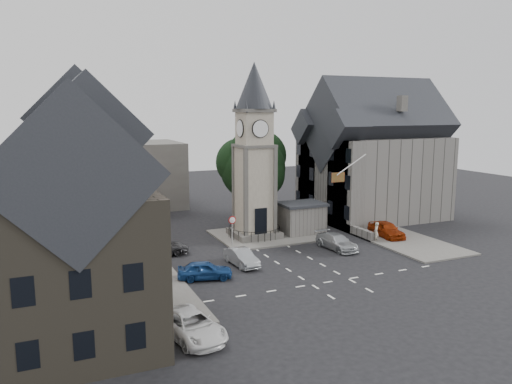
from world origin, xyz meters
name	(u,v)px	position (x,y,z in m)	size (l,w,h in m)	color
ground	(294,260)	(0.00, 0.00, 0.00)	(120.00, 120.00, 0.00)	black
pavement_west	(123,258)	(-12.50, 6.00, 0.07)	(6.00, 30.00, 0.14)	#595651
pavement_east	(359,225)	(12.00, 8.00, 0.07)	(6.00, 26.00, 0.14)	#595651
central_island	(269,235)	(1.50, 8.00, 0.08)	(10.00, 8.00, 0.16)	#595651
road_markings	(330,282)	(0.00, -5.50, 0.01)	(20.00, 8.00, 0.01)	silver
clock_tower	(254,152)	(0.00, 7.99, 8.12)	(4.86, 4.86, 16.25)	#4C4944
stone_shelter	(301,218)	(4.80, 7.50, 1.55)	(4.30, 3.30, 3.08)	#64615C
town_tree	(253,159)	(2.00, 13.00, 6.97)	(7.20, 7.20, 10.80)	black
warning_sign_post	(232,225)	(-3.20, 5.43, 2.03)	(0.70, 0.19, 2.85)	black
terrace_pink	(71,167)	(-15.50, 16.00, 6.58)	(8.10, 7.60, 12.80)	#C8898D
terrace_cream	(78,178)	(-15.50, 8.00, 6.58)	(8.10, 7.60, 12.80)	beige
terrace_tudor	(88,198)	(-15.50, 0.00, 6.19)	(8.10, 7.60, 12.00)	silver
building_sw_stone	(74,247)	(-17.00, -9.00, 5.35)	(8.60, 7.60, 10.40)	#494236
backdrop_west	(97,177)	(-12.00, 28.00, 4.00)	(20.00, 10.00, 8.00)	#4C4944
east_building	(372,162)	(15.59, 11.00, 6.26)	(14.40, 11.40, 12.60)	#64615C
east_boundary_wall	(326,220)	(9.20, 10.00, 0.45)	(0.40, 16.00, 0.90)	#64615C
flagpole	(351,165)	(8.00, 4.00, 7.00)	(3.68, 0.10, 2.74)	white
car_west_blue	(205,270)	(-7.93, -1.43, 0.66)	(1.57, 3.90, 1.33)	navy
car_west_silver	(139,254)	(-11.50, 4.54, 0.63)	(1.34, 3.85, 1.27)	#ABADB4
car_west_grey	(162,247)	(-9.33, 5.84, 0.62)	(2.05, 4.45, 1.24)	#2C2B2E
car_island_silver	(241,257)	(-4.34, 0.50, 0.65)	(1.38, 3.96, 1.30)	gray
car_island_east	(337,242)	(4.96, 1.43, 0.66)	(1.85, 4.55, 1.32)	#A6ABAE
car_east_red	(386,229)	(11.50, 3.00, 0.76)	(1.80, 4.48, 1.53)	#972A08
van_sw_white	(191,325)	(-11.45, -10.00, 0.69)	(2.29, 4.98, 1.38)	silver
pedestrian	(376,232)	(9.55, 2.00, 0.92)	(0.67, 0.44, 1.84)	#B6AC96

